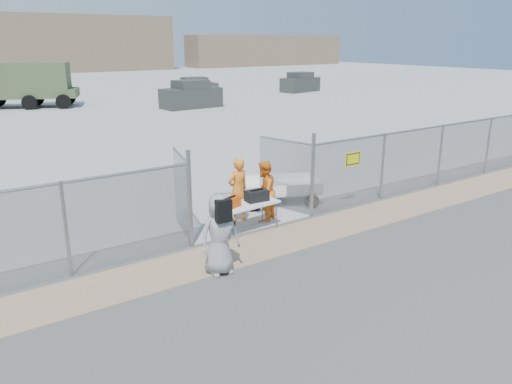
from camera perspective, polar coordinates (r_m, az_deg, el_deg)
ground at (r=12.40m, az=5.28°, el=-7.10°), size 160.00×160.00×0.00m
tarmac_inside at (r=51.43m, az=-26.52°, el=9.60°), size 160.00×80.00×0.01m
dirt_strip at (r=13.12m, az=2.49°, el=-5.63°), size 44.00×1.60×0.01m
chain_link_fence at (r=13.51m, az=0.00°, el=0.00°), size 40.00×0.20×2.20m
folding_table at (r=13.66m, az=-1.15°, el=-2.93°), size 1.91×0.90×0.79m
orange_bag at (r=13.24m, az=-2.77°, el=-1.18°), size 0.49×0.39×0.27m
black_duffel at (r=13.72m, az=0.09°, el=-0.42°), size 0.65×0.41×0.30m
security_worker_left at (r=14.23m, az=-2.07°, el=0.22°), size 0.73×0.52×1.89m
security_worker_right at (r=14.30m, az=0.90°, el=0.09°), size 1.09×1.02×1.78m
visitor at (r=11.10m, az=-4.19°, el=-4.84°), size 0.95×0.66×1.86m
utility_trailer at (r=16.07m, az=2.50°, el=0.19°), size 3.80×2.97×0.82m
military_truck at (r=43.00m, az=-24.59°, el=11.02°), size 7.62×5.15×3.41m
parked_vehicle_near at (r=39.42m, az=-7.44°, el=10.99°), size 4.67×2.32×2.06m
parked_vehicle_mid at (r=46.40m, az=-7.02°, el=11.73°), size 4.20×2.34×1.80m
parked_vehicle_far at (r=51.87m, az=5.08°, el=12.38°), size 4.50×2.70×1.90m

